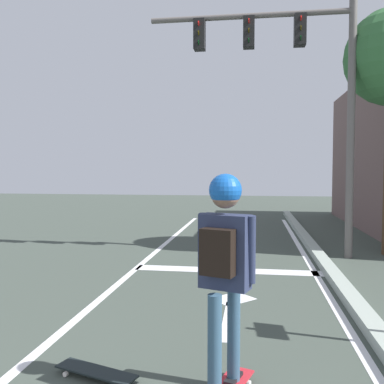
# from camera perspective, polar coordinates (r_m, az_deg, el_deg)

# --- Properties ---
(lane_line_center) EXTENTS (0.12, 20.00, 0.01)m
(lane_line_center) POSITION_cam_1_polar(r_m,az_deg,el_deg) (6.42, -12.28, -13.95)
(lane_line_center) COLOR silver
(lane_line_center) RESTS_ON ground
(lane_line_curbside) EXTENTS (0.12, 20.00, 0.01)m
(lane_line_curbside) POSITION_cam_1_polar(r_m,az_deg,el_deg) (6.14, 19.10, -14.84)
(lane_line_curbside) COLOR silver
(lane_line_curbside) RESTS_ON ground
(stop_bar) EXTENTS (3.45, 0.40, 0.01)m
(stop_bar) POSITION_cam_1_polar(r_m,az_deg,el_deg) (7.92, 4.89, -10.59)
(stop_bar) COLOR silver
(stop_bar) RESTS_ON ground
(lane_arrow_stem) EXTENTS (0.16, 1.40, 0.01)m
(lane_arrow_stem) POSITION_cam_1_polar(r_m,az_deg,el_deg) (5.48, 5.11, -16.91)
(lane_arrow_stem) COLOR silver
(lane_arrow_stem) RESTS_ON ground
(lane_arrow_head) EXTENTS (0.71, 0.71, 0.01)m
(lane_arrow_head) POSITION_cam_1_polar(r_m,az_deg,el_deg) (6.28, 5.56, -14.26)
(lane_arrow_head) COLOR silver
(lane_arrow_head) RESTS_ON ground
(curb_strip) EXTENTS (0.24, 24.00, 0.14)m
(curb_strip) POSITION_cam_1_polar(r_m,az_deg,el_deg) (6.17, 21.46, -14.14)
(curb_strip) COLOR #96A297
(curb_strip) RESTS_ON ground
(skater) EXTENTS (0.46, 0.63, 1.76)m
(skater) POSITION_cam_1_polar(r_m,az_deg,el_deg) (3.36, 4.43, -8.29)
(skater) COLOR #32526B
(skater) RESTS_ON skateboard
(spare_skateboard) EXTENTS (0.82, 0.44, 0.07)m
(spare_skateboard) POSITION_cam_1_polar(r_m,az_deg,el_deg) (4.17, -12.95, -22.77)
(spare_skateboard) COLOR black
(spare_skateboard) RESTS_ON ground
(traffic_signal_mast) EXTENTS (4.34, 0.34, 5.61)m
(traffic_signal_mast) POSITION_cam_1_polar(r_m,az_deg,el_deg) (9.45, 13.47, 16.05)
(traffic_signal_mast) COLOR #635C5A
(traffic_signal_mast) RESTS_ON ground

